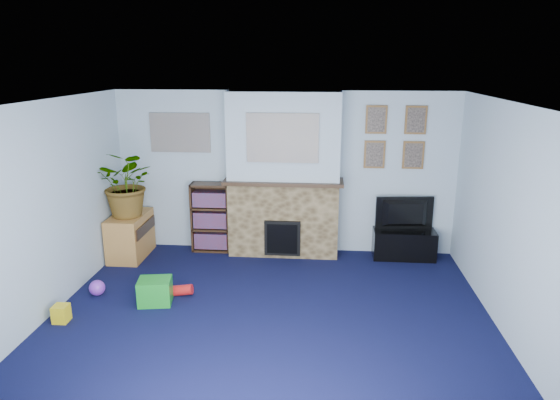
# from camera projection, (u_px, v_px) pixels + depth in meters

# --- Properties ---
(floor) EXTENTS (5.00, 4.50, 0.01)m
(floor) POSITION_uv_depth(u_px,v_px,m) (269.00, 321.00, 5.56)
(floor) COLOR #0E1136
(floor) RESTS_ON ground
(ceiling) EXTENTS (5.00, 4.50, 0.01)m
(ceiling) POSITION_uv_depth(u_px,v_px,m) (267.00, 103.00, 4.91)
(ceiling) COLOR white
(ceiling) RESTS_ON wall_back
(wall_back) EXTENTS (5.00, 0.04, 2.40)m
(wall_back) POSITION_uv_depth(u_px,v_px,m) (285.00, 173.00, 7.40)
(wall_back) COLOR #AEC2D2
(wall_back) RESTS_ON ground
(wall_front) EXTENTS (5.00, 0.04, 2.40)m
(wall_front) POSITION_uv_depth(u_px,v_px,m) (228.00, 330.00, 3.08)
(wall_front) COLOR #AEC2D2
(wall_front) RESTS_ON ground
(wall_left) EXTENTS (0.04, 4.50, 2.40)m
(wall_left) POSITION_uv_depth(u_px,v_px,m) (41.00, 213.00, 5.45)
(wall_left) COLOR #AEC2D2
(wall_left) RESTS_ON ground
(wall_right) EXTENTS (0.04, 4.50, 2.40)m
(wall_right) POSITION_uv_depth(u_px,v_px,m) (514.00, 226.00, 5.03)
(wall_right) COLOR #AEC2D2
(wall_right) RESTS_ON ground
(chimney_breast) EXTENTS (1.72, 0.50, 2.40)m
(chimney_breast) POSITION_uv_depth(u_px,v_px,m) (284.00, 177.00, 7.20)
(chimney_breast) COLOR brown
(chimney_breast) RESTS_ON ground
(collage_main) EXTENTS (1.00, 0.03, 0.68)m
(collage_main) POSITION_uv_depth(u_px,v_px,m) (282.00, 138.00, 6.84)
(collage_main) COLOR gray
(collage_main) RESTS_ON chimney_breast
(collage_left) EXTENTS (0.90, 0.03, 0.58)m
(collage_left) POSITION_uv_depth(u_px,v_px,m) (180.00, 133.00, 7.35)
(collage_left) COLOR gray
(collage_left) RESTS_ON wall_back
(portrait_tl) EXTENTS (0.30, 0.03, 0.40)m
(portrait_tl) POSITION_uv_depth(u_px,v_px,m) (376.00, 120.00, 7.05)
(portrait_tl) COLOR brown
(portrait_tl) RESTS_ON wall_back
(portrait_tr) EXTENTS (0.30, 0.03, 0.40)m
(portrait_tr) POSITION_uv_depth(u_px,v_px,m) (416.00, 120.00, 7.01)
(portrait_tr) COLOR brown
(portrait_tr) RESTS_ON wall_back
(portrait_bl) EXTENTS (0.30, 0.03, 0.40)m
(portrait_bl) POSITION_uv_depth(u_px,v_px,m) (374.00, 154.00, 7.19)
(portrait_bl) COLOR brown
(portrait_bl) RESTS_ON wall_back
(portrait_br) EXTENTS (0.30, 0.03, 0.40)m
(portrait_br) POSITION_uv_depth(u_px,v_px,m) (413.00, 155.00, 7.14)
(portrait_br) COLOR brown
(portrait_br) RESTS_ON wall_back
(tv_stand) EXTENTS (0.89, 0.38, 0.42)m
(tv_stand) POSITION_uv_depth(u_px,v_px,m) (404.00, 243.00, 7.30)
(tv_stand) COLOR black
(tv_stand) RESTS_ON ground
(television) EXTENTS (0.85, 0.20, 0.48)m
(television) POSITION_uv_depth(u_px,v_px,m) (406.00, 214.00, 7.20)
(television) COLOR black
(television) RESTS_ON tv_stand
(bookshelf) EXTENTS (0.58, 0.28, 1.05)m
(bookshelf) POSITION_uv_depth(u_px,v_px,m) (211.00, 219.00, 7.54)
(bookshelf) COLOR #332012
(bookshelf) RESTS_ON ground
(sideboard) EXTENTS (0.46, 0.83, 0.64)m
(sideboard) POSITION_uv_depth(u_px,v_px,m) (130.00, 234.00, 7.33)
(sideboard) COLOR #BE823D
(sideboard) RESTS_ON ground
(potted_plant) EXTENTS (0.96, 0.86, 0.96)m
(potted_plant) POSITION_uv_depth(u_px,v_px,m) (128.00, 183.00, 7.07)
(potted_plant) COLOR #26661E
(potted_plant) RESTS_ON sideboard
(mantel_clock) EXTENTS (0.11, 0.06, 0.15)m
(mantel_clock) POSITION_uv_depth(u_px,v_px,m) (278.00, 175.00, 7.16)
(mantel_clock) COLOR gold
(mantel_clock) RESTS_ON chimney_breast
(mantel_candle) EXTENTS (0.05, 0.05, 0.15)m
(mantel_candle) POSITION_uv_depth(u_px,v_px,m) (308.00, 175.00, 7.12)
(mantel_candle) COLOR #B2BFC6
(mantel_candle) RESTS_ON chimney_breast
(mantel_teddy) EXTENTS (0.14, 0.14, 0.14)m
(mantel_teddy) POSITION_uv_depth(u_px,v_px,m) (248.00, 175.00, 7.19)
(mantel_teddy) COLOR gray
(mantel_teddy) RESTS_ON chimney_breast
(mantel_can) EXTENTS (0.06, 0.06, 0.11)m
(mantel_can) POSITION_uv_depth(u_px,v_px,m) (335.00, 177.00, 7.09)
(mantel_can) COLOR yellow
(mantel_can) RESTS_ON chimney_breast
(green_crate) EXTENTS (0.43, 0.36, 0.31)m
(green_crate) POSITION_uv_depth(u_px,v_px,m) (155.00, 292.00, 5.95)
(green_crate) COLOR #198C26
(green_crate) RESTS_ON ground
(toy_ball) EXTENTS (0.19, 0.19, 0.19)m
(toy_ball) POSITION_uv_depth(u_px,v_px,m) (97.00, 288.00, 6.16)
(toy_ball) COLOR purple
(toy_ball) RESTS_ON ground
(toy_block) EXTENTS (0.17, 0.17, 0.20)m
(toy_block) POSITION_uv_depth(u_px,v_px,m) (61.00, 313.00, 5.53)
(toy_block) COLOR yellow
(toy_block) RESTS_ON ground
(toy_tube) EXTENTS (0.29, 0.13, 0.17)m
(toy_tube) POSITION_uv_depth(u_px,v_px,m) (181.00, 290.00, 6.16)
(toy_tube) COLOR red
(toy_tube) RESTS_ON ground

